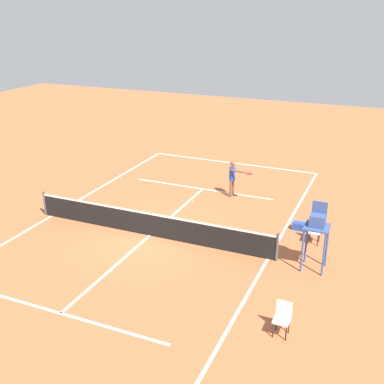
% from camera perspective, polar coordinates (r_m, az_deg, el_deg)
% --- Properties ---
extents(ground_plane, '(60.00, 60.00, 0.00)m').
position_cam_1_polar(ground_plane, '(18.89, -5.06, -5.18)').
color(ground_plane, '#B76038').
extents(court_lines, '(9.59, 20.27, 0.01)m').
position_cam_1_polar(court_lines, '(18.89, -5.06, -5.17)').
color(court_lines, white).
rests_on(court_lines, ground).
extents(tennis_net, '(10.19, 0.10, 1.07)m').
position_cam_1_polar(tennis_net, '(18.68, -5.11, -3.82)').
color(tennis_net, '#4C4C51').
rests_on(tennis_net, ground).
extents(player_serving, '(1.25, 0.76, 1.74)m').
position_cam_1_polar(player_serving, '(22.28, 4.92, 1.94)').
color(player_serving, brown).
rests_on(player_serving, ground).
extents(tennis_ball, '(0.07, 0.07, 0.07)m').
position_cam_1_polar(tennis_ball, '(21.95, 0.09, -1.09)').
color(tennis_ball, '#CCE033').
rests_on(tennis_ball, ground).
extents(umpire_chair, '(0.80, 0.80, 2.41)m').
position_cam_1_polar(umpire_chair, '(16.39, 14.69, -3.93)').
color(umpire_chair, '#38518C').
rests_on(umpire_chair, ground).
extents(courtside_chair_near, '(0.44, 0.46, 0.95)m').
position_cam_1_polar(courtside_chair_near, '(13.62, 10.73, -14.43)').
color(courtside_chair_near, '#262626').
rests_on(courtside_chair_near, ground).
extents(courtside_chair_mid, '(0.44, 0.46, 0.95)m').
position_cam_1_polar(courtside_chair_mid, '(18.66, 14.44, -4.35)').
color(courtside_chair_mid, '#262626').
rests_on(courtside_chair_mid, ground).
extents(equipment_bag, '(0.76, 0.32, 0.30)m').
position_cam_1_polar(equipment_bag, '(19.70, 13.00, -4.03)').
color(equipment_bag, '#2647B7').
rests_on(equipment_bag, ground).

